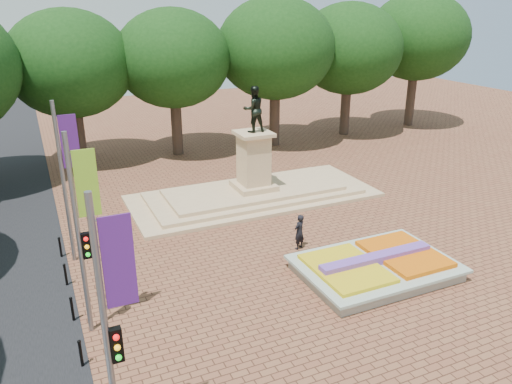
% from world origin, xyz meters
% --- Properties ---
extents(ground, '(90.00, 90.00, 0.00)m').
position_xyz_m(ground, '(0.00, 0.00, 0.00)').
color(ground, brown).
rests_on(ground, ground).
extents(flower_bed, '(6.30, 4.30, 0.91)m').
position_xyz_m(flower_bed, '(1.03, -2.00, 0.38)').
color(flower_bed, gray).
rests_on(flower_bed, ground).
extents(monument, '(14.00, 6.00, 6.40)m').
position_xyz_m(monument, '(0.00, 8.00, 0.88)').
color(monument, tan).
rests_on(monument, ground).
extents(tree_row_back, '(44.80, 8.80, 10.43)m').
position_xyz_m(tree_row_back, '(2.33, 18.00, 6.67)').
color(tree_row_back, '#35241D').
rests_on(tree_row_back, ground).
extents(banner_poles, '(0.88, 11.17, 7.00)m').
position_xyz_m(banner_poles, '(-10.08, -1.31, 3.88)').
color(banner_poles, slate).
rests_on(banner_poles, ground).
extents(bollard_row, '(0.12, 13.12, 0.98)m').
position_xyz_m(bollard_row, '(-10.70, -1.50, 0.53)').
color(bollard_row, black).
rests_on(bollard_row, ground).
extents(pedestrian, '(0.72, 0.62, 1.67)m').
position_xyz_m(pedestrian, '(-0.73, 1.37, 0.83)').
color(pedestrian, black).
rests_on(pedestrian, ground).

